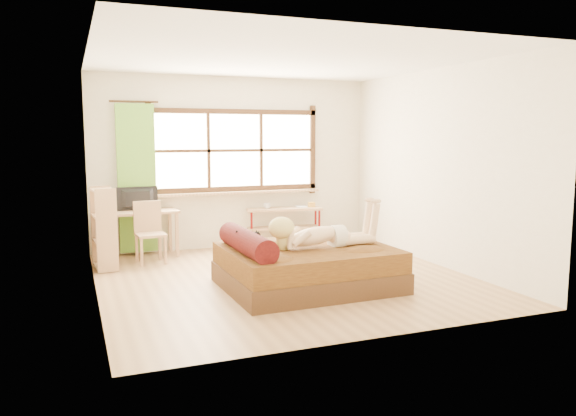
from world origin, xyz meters
name	(u,v)px	position (x,y,z in m)	size (l,w,h in m)	color
floor	(285,278)	(0.00, 0.00, 0.00)	(4.50, 4.50, 0.00)	#9E754C
ceiling	(285,59)	(0.00, 0.00, 2.70)	(4.50, 4.50, 0.00)	white
wall_back	(235,163)	(0.00, 2.25, 1.35)	(4.50, 4.50, 0.00)	silver
wall_front	(379,187)	(0.00, -2.25, 1.35)	(4.50, 4.50, 0.00)	silver
wall_left	(92,176)	(-2.25, 0.00, 1.35)	(4.50, 4.50, 0.00)	silver
wall_right	(438,168)	(2.25, 0.00, 1.35)	(4.50, 4.50, 0.00)	silver
window	(235,153)	(0.00, 2.22, 1.51)	(2.80, 0.16, 1.46)	#FFEDBF
curtain	(137,179)	(-1.55, 2.13, 1.15)	(0.55, 0.10, 2.20)	#548925
bed	(304,266)	(0.05, -0.47, 0.26)	(1.97, 1.60, 0.73)	#362210
woman	(321,223)	(0.25, -0.52, 0.77)	(1.35, 0.39, 0.58)	beige
kitten	(247,240)	(-0.62, -0.37, 0.60)	(0.29, 0.12, 0.23)	black
desk	(139,217)	(-1.56, 1.95, 0.60)	(1.14, 0.60, 0.69)	#A58559
monitor	(138,199)	(-1.56, 2.00, 0.86)	(0.60, 0.08, 0.35)	black
chair	(149,228)	(-1.46, 1.58, 0.48)	(0.42, 0.42, 0.86)	#A58559
pipe_shelf	(285,218)	(0.79, 2.07, 0.45)	(1.26, 0.51, 0.69)	#A58559
cup	(267,206)	(0.48, 2.07, 0.66)	(0.11, 0.11, 0.09)	gray
book	(296,207)	(0.98, 2.07, 0.62)	(0.17, 0.23, 0.02)	gray
bookshelf	(104,228)	(-2.08, 1.34, 0.56)	(0.31, 0.50, 1.10)	#A58559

